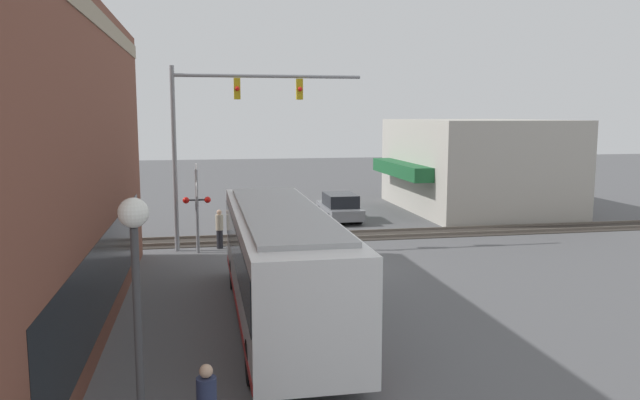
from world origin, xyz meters
The scene contains 9 objects.
ground_plane centered at (0.00, 0.00, 0.00)m, with size 120.00×120.00×0.00m, color #565659.
shop_building centered at (13.02, -11.67, 2.79)m, with size 11.91×9.63×5.58m.
city_bus centered at (-5.94, 2.80, 1.81)m, with size 11.67×2.59×3.29m.
traffic_signal_gantry centered at (4.20, 3.89, 5.77)m, with size 0.42×8.24×7.94m.
crossing_signal centered at (3.60, 5.19, 2.30)m, with size 1.41×1.18×3.81m.
streetlamp centered at (-13.97, 5.91, 2.83)m, with size 0.44×0.44×4.73m.
rail_track_near centered at (6.00, 0.00, 0.03)m, with size 2.60×60.00×0.15m.
parked_car_grey centered at (10.59, -2.60, 0.71)m, with size 4.58×1.82×1.52m.
pedestrian_at_crossing centered at (4.36, 4.24, 0.89)m, with size 0.34×0.34×1.74m.
Camera 1 is at (-23.13, 4.92, 5.91)m, focal length 35.00 mm.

